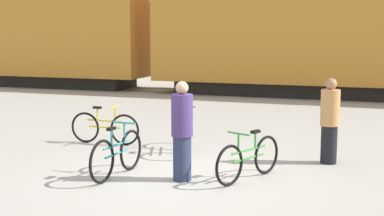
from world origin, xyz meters
TOP-DOWN VIEW (x-y plane):
  - ground_plane at (0.00, 0.00)m, footprint 80.00×80.00m
  - freight_train at (-0.00, 12.93)m, footprint 35.33×2.82m
  - rail_near at (0.00, 12.21)m, footprint 47.33×0.07m
  - rail_far at (0.00, 13.64)m, footprint 47.33×0.07m
  - bicycle_teal at (-0.99, -0.39)m, footprint 0.46×1.73m
  - bicycle_green at (1.25, 0.17)m, footprint 0.75×1.63m
  - bicycle_yellow at (-2.55, 2.01)m, footprint 1.71×0.46m
  - bicycle_blue at (-0.55, 1.87)m, footprint 0.66×1.67m
  - person_in_tan at (2.45, 1.84)m, footprint 0.37×0.37m
  - person_in_purple at (0.18, -0.24)m, footprint 0.37×0.37m

SIDE VIEW (x-z plane):
  - ground_plane at x=0.00m, z-range 0.00..0.00m
  - rail_near at x=0.00m, z-range 0.00..0.01m
  - rail_far at x=0.00m, z-range 0.00..0.01m
  - bicycle_green at x=1.25m, z-range -0.06..0.81m
  - bicycle_yellow at x=-2.55m, z-range -0.07..0.82m
  - bicycle_teal at x=-0.99m, z-range -0.07..0.87m
  - bicycle_blue at x=-0.55m, z-range -0.07..0.87m
  - person_in_tan at x=2.45m, z-range -0.01..1.66m
  - person_in_purple at x=0.18m, z-range 0.00..1.71m
  - freight_train at x=0.00m, z-range 0.16..5.62m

